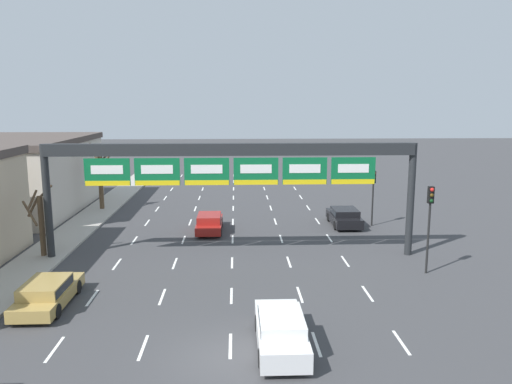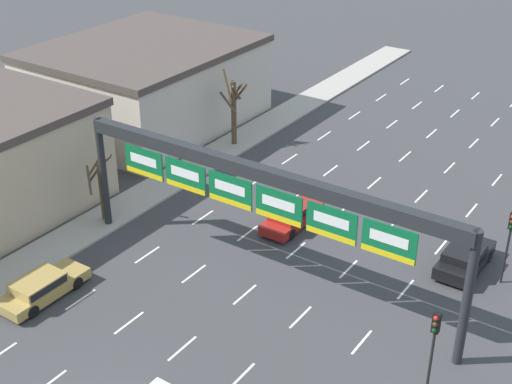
{
  "view_description": "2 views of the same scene",
  "coord_description": "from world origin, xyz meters",
  "px_view_note": "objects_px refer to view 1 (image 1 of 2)",
  "views": [
    {
      "loc": [
        0.25,
        -16.67,
        9.15
      ],
      "look_at": [
        1.51,
        13.97,
        3.62
      ],
      "focal_mm": 35.0,
      "sensor_mm": 36.0,
      "label": 1
    },
    {
      "loc": [
        17.04,
        -13.13,
        21.58
      ],
      "look_at": [
        -1.64,
        14.42,
        3.92
      ],
      "focal_mm": 50.0,
      "sensor_mm": 36.0,
      "label": 2
    }
  ],
  "objects_px": {
    "traffic_light_mid_block": "(373,187)",
    "tree_bare_second": "(40,220)",
    "car_black": "(344,216)",
    "tree_bare_closest": "(100,176)",
    "car_white": "(281,329)",
    "traffic_light_near_gantry": "(430,212)",
    "car_red": "(209,222)",
    "sign_gantry": "(231,163)",
    "car_gold": "(47,292)"
  },
  "relations": [
    {
      "from": "sign_gantry",
      "to": "tree_bare_closest",
      "type": "relative_size",
      "value": 3.85
    },
    {
      "from": "car_white",
      "to": "car_red",
      "type": "distance_m",
      "value": 17.77
    },
    {
      "from": "car_black",
      "to": "traffic_light_near_gantry",
      "type": "relative_size",
      "value": 0.94
    },
    {
      "from": "sign_gantry",
      "to": "car_red",
      "type": "distance_m",
      "value": 8.01
    },
    {
      "from": "car_gold",
      "to": "car_white",
      "type": "relative_size",
      "value": 1.02
    },
    {
      "from": "car_black",
      "to": "tree_bare_second",
      "type": "height_order",
      "value": "tree_bare_second"
    },
    {
      "from": "car_red",
      "to": "car_gold",
      "type": "bearing_deg",
      "value": -116.88
    },
    {
      "from": "sign_gantry",
      "to": "tree_bare_closest",
      "type": "bearing_deg",
      "value": 129.56
    },
    {
      "from": "tree_bare_closest",
      "to": "tree_bare_second",
      "type": "height_order",
      "value": "tree_bare_closest"
    },
    {
      "from": "car_black",
      "to": "tree_bare_second",
      "type": "xyz_separation_m",
      "value": [
        -19.67,
        -7.09,
        1.56
      ]
    },
    {
      "from": "car_red",
      "to": "tree_bare_closest",
      "type": "xyz_separation_m",
      "value": [
        -9.6,
        7.6,
        2.27
      ]
    },
    {
      "from": "car_gold",
      "to": "car_red",
      "type": "bearing_deg",
      "value": 63.12
    },
    {
      "from": "traffic_light_mid_block",
      "to": "car_white",
      "type": "bearing_deg",
      "value": -114.64
    },
    {
      "from": "car_white",
      "to": "traffic_light_mid_block",
      "type": "height_order",
      "value": "traffic_light_mid_block"
    },
    {
      "from": "car_gold",
      "to": "car_black",
      "type": "relative_size",
      "value": 1.07
    },
    {
      "from": "sign_gantry",
      "to": "tree_bare_second",
      "type": "distance_m",
      "value": 11.81
    },
    {
      "from": "car_gold",
      "to": "traffic_light_mid_block",
      "type": "distance_m",
      "value": 23.69
    },
    {
      "from": "car_white",
      "to": "sign_gantry",
      "type": "bearing_deg",
      "value": 99.47
    },
    {
      "from": "tree_bare_second",
      "to": "car_black",
      "type": "bearing_deg",
      "value": 19.81
    },
    {
      "from": "sign_gantry",
      "to": "tree_bare_second",
      "type": "height_order",
      "value": "sign_gantry"
    },
    {
      "from": "traffic_light_near_gantry",
      "to": "car_red",
      "type": "bearing_deg",
      "value": 142.51
    },
    {
      "from": "car_white",
      "to": "traffic_light_near_gantry",
      "type": "distance_m",
      "value": 12.1
    },
    {
      "from": "sign_gantry",
      "to": "car_gold",
      "type": "bearing_deg",
      "value": -139.59
    },
    {
      "from": "car_red",
      "to": "traffic_light_mid_block",
      "type": "xyz_separation_m",
      "value": [
        12.1,
        1.21,
        2.29
      ]
    },
    {
      "from": "sign_gantry",
      "to": "car_red",
      "type": "relative_size",
      "value": 4.73
    },
    {
      "from": "car_white",
      "to": "tree_bare_second",
      "type": "height_order",
      "value": "tree_bare_second"
    },
    {
      "from": "car_black",
      "to": "car_gold",
      "type": "bearing_deg",
      "value": -139.08
    },
    {
      "from": "car_white",
      "to": "car_red",
      "type": "relative_size",
      "value": 1.02
    },
    {
      "from": "traffic_light_near_gantry",
      "to": "tree_bare_second",
      "type": "bearing_deg",
      "value": 170.56
    },
    {
      "from": "traffic_light_near_gantry",
      "to": "car_black",
      "type": "bearing_deg",
      "value": 101.49
    },
    {
      "from": "traffic_light_mid_block",
      "to": "tree_bare_closest",
      "type": "height_order",
      "value": "tree_bare_closest"
    },
    {
      "from": "car_black",
      "to": "tree_bare_closest",
      "type": "relative_size",
      "value": 0.79
    },
    {
      "from": "tree_bare_closest",
      "to": "tree_bare_second",
      "type": "distance_m",
      "value": 13.35
    },
    {
      "from": "traffic_light_mid_block",
      "to": "tree_bare_second",
      "type": "relative_size",
      "value": 0.99
    },
    {
      "from": "car_gold",
      "to": "car_white",
      "type": "xyz_separation_m",
      "value": [
        10.2,
        -4.31,
        0.07
      ]
    },
    {
      "from": "car_black",
      "to": "traffic_light_mid_block",
      "type": "height_order",
      "value": "traffic_light_mid_block"
    },
    {
      "from": "traffic_light_near_gantry",
      "to": "tree_bare_closest",
      "type": "relative_size",
      "value": 0.84
    },
    {
      "from": "tree_bare_closest",
      "to": "car_gold",
      "type": "bearing_deg",
      "value": -81.87
    },
    {
      "from": "car_white",
      "to": "tree_bare_closest",
      "type": "height_order",
      "value": "tree_bare_closest"
    },
    {
      "from": "car_red",
      "to": "car_black",
      "type": "xyz_separation_m",
      "value": [
        10.03,
        1.35,
        0.02
      ]
    },
    {
      "from": "car_gold",
      "to": "car_white",
      "type": "distance_m",
      "value": 11.07
    },
    {
      "from": "car_red",
      "to": "traffic_light_mid_block",
      "type": "height_order",
      "value": "traffic_light_mid_block"
    },
    {
      "from": "tree_bare_second",
      "to": "car_red",
      "type": "bearing_deg",
      "value": 30.73
    },
    {
      "from": "sign_gantry",
      "to": "car_black",
      "type": "relative_size",
      "value": 4.88
    },
    {
      "from": "traffic_light_mid_block",
      "to": "tree_bare_second",
      "type": "xyz_separation_m",
      "value": [
        -21.74,
        -6.94,
        -0.7
      ]
    },
    {
      "from": "car_black",
      "to": "traffic_light_near_gantry",
      "type": "bearing_deg",
      "value": -78.51
    },
    {
      "from": "traffic_light_mid_block",
      "to": "tree_bare_second",
      "type": "distance_m",
      "value": 22.83
    },
    {
      "from": "car_black",
      "to": "tree_bare_closest",
      "type": "bearing_deg",
      "value": 162.35
    },
    {
      "from": "car_white",
      "to": "car_gold",
      "type": "bearing_deg",
      "value": 157.1
    },
    {
      "from": "car_red",
      "to": "sign_gantry",
      "type": "bearing_deg",
      "value": -74.59
    }
  ]
}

